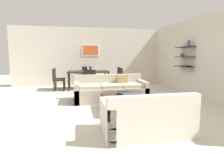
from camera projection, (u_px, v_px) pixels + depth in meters
ground_plane at (112, 103)px, 5.38m from camera, size 18.00×18.00×0.00m
back_wall_unit at (104, 56)px, 8.72m from camera, size 8.40×0.09×2.70m
right_wall_shelf_unit at (192, 57)px, 6.39m from camera, size 0.34×8.20×2.70m
sofa_beige at (111, 91)px, 5.68m from camera, size 2.22×0.90×0.78m
loveseat_white at (146, 118)px, 3.25m from camera, size 1.56×0.90×0.78m
coffee_table at (126, 103)px, 4.61m from camera, size 1.16×1.09×0.38m
decorative_bowl at (123, 94)px, 4.65m from camera, size 0.33×0.33×0.09m
dining_table at (88, 73)px, 7.57m from camera, size 1.70×0.89×0.75m
dining_chair_right_near at (118, 77)px, 7.64m from camera, size 0.44×0.44×0.88m
dining_chair_right_far at (116, 76)px, 8.03m from camera, size 0.44×0.44×0.88m
dining_chair_foot at (90, 80)px, 6.76m from camera, size 0.44×0.44×0.88m
dining_chair_head at (87, 75)px, 8.42m from camera, size 0.44×0.44×0.88m
dining_chair_left_far at (58, 77)px, 7.54m from camera, size 0.44×0.44×0.88m
dining_chair_left_near at (57, 78)px, 7.16m from camera, size 0.44×0.44×0.88m
wine_glass_right_far at (103, 68)px, 7.78m from camera, size 0.07×0.07×0.15m
wine_glass_foot at (89, 69)px, 7.17m from camera, size 0.06×0.06×0.19m
wine_glass_head at (88, 68)px, 7.92m from camera, size 0.06×0.06×0.16m
wine_glass_left_near at (72, 69)px, 7.32m from camera, size 0.07×0.07×0.16m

